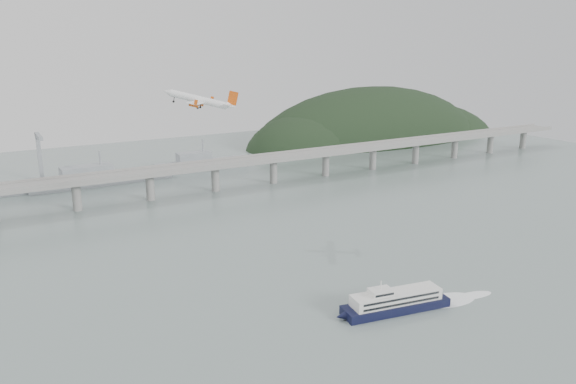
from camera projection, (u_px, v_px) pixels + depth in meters
ground at (350, 298)px, 249.05m from camera, size 900.00×900.00×0.00m
bridge at (188, 172)px, 411.20m from camera, size 800.00×22.00×23.90m
headland at (379, 153)px, 668.90m from camera, size 365.00×155.00×156.00m
ferry at (396, 302)px, 236.94m from camera, size 77.83×22.43×14.73m
airliner at (200, 100)px, 282.20m from camera, size 33.76×31.92×11.43m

